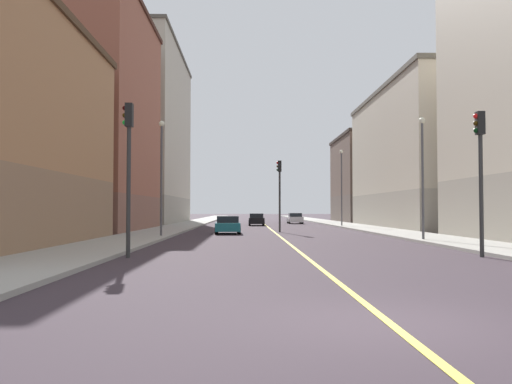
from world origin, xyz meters
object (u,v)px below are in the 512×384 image
car_white (295,218)px  street_lamp_right_near (161,166)px  traffic_light_right_near (128,157)px  traffic_light_median_far (279,186)px  building_left_mid (427,159)px  street_lamp_left_near (423,165)px  building_right_midblock (85,118)px  building_left_far (374,179)px  car_teal (228,225)px  traffic_light_left_near (480,162)px  street_lamp_left_far (342,180)px  building_right_distant (142,136)px  car_black (256,220)px

car_white → street_lamp_right_near: bearing=-109.8°
traffic_light_right_near → traffic_light_median_far: (7.22, 21.72, -0.06)m
building_left_mid → street_lamp_left_near: 24.03m
building_right_midblock → traffic_light_right_near: bearing=-68.9°
traffic_light_median_far → building_left_far: bearing=63.4°
street_lamp_right_near → car_teal: (4.11, 5.60, -3.98)m
traffic_light_left_near → street_lamp_right_near: street_lamp_right_near is taller
street_lamp_left_far → car_teal: (-11.46, -14.75, -4.26)m
building_left_mid → street_lamp_right_near: bearing=-142.7°
building_right_distant → car_white: size_ratio=6.29×
traffic_light_right_near → car_black: size_ratio=1.34×
traffic_light_right_near → car_white: traffic_light_right_near is taller
building_right_midblock → car_black: 22.91m
building_left_far → street_lamp_right_near: building_left_far is taller
building_right_midblock → street_lamp_left_near: size_ratio=2.77×
street_lamp_left_near → street_lamp_left_far: size_ratio=0.87×
car_white → car_teal: car_white is taller
traffic_light_left_near → car_teal: traffic_light_left_near is taller
traffic_light_left_near → street_lamp_right_near: bearing=137.1°
building_right_distant → street_lamp_right_near: size_ratio=3.48×
building_left_mid → building_left_far: bearing=90.0°
street_lamp_left_far → traffic_light_left_near: bearing=-91.7°
building_left_mid → building_right_distant: 36.46m
building_left_far → street_lamp_left_far: bearing=-113.5°
building_right_distant → street_lamp_left_far: size_ratio=3.24×
building_left_mid → street_lamp_left_far: building_left_mid is taller
building_right_midblock → traffic_light_median_far: bearing=-8.3°
car_white → car_black: size_ratio=0.94×
building_right_midblock → street_lamp_left_near: 28.61m
street_lamp_right_near → building_left_far: bearing=58.8°
car_black → street_lamp_left_far: bearing=-29.5°
building_left_far → street_lamp_left_near: 44.53m
car_white → car_teal: 28.48m
street_lamp_right_near → car_white: bearing=70.2°
building_right_midblock → street_lamp_left_near: (23.89, -14.82, -5.28)m
traffic_light_median_far → street_lamp_left_far: 14.27m
building_right_midblock → traffic_light_left_near: 33.79m
building_right_midblock → car_black: size_ratio=4.39×
traffic_light_median_far → car_white: size_ratio=1.41×
building_right_midblock → street_lamp_right_near: bearing=-51.9°
building_left_far → street_lamp_left_far: 20.91m
building_right_distant → traffic_light_median_far: building_right_distant is taller
building_right_midblock → building_left_far: bearing=41.9°
building_left_mid → traffic_light_left_near: 33.23m
street_lamp_left_near → car_teal: bearing=139.4°
building_right_distant → street_lamp_left_near: size_ratio=3.71×
street_lamp_left_far → car_black: (-8.88, 5.03, -4.25)m
building_right_distant → traffic_light_left_near: (22.88, -48.17, -7.86)m
building_left_mid → building_left_far: building_left_mid is taller
building_left_mid → building_right_midblock: (-32.21, -7.57, 2.66)m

